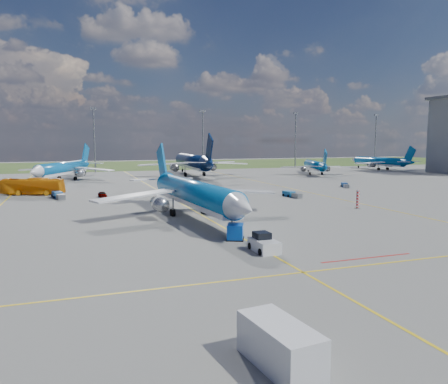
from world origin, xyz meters
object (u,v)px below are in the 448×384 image
object	(u,v)px
baggage_tug_w	(292,194)
bg_jet_nnw	(63,181)
service_van	(280,345)
warning_post	(358,199)
bg_jet_n	(192,175)
pushback_tug	(264,244)
apron_bus	(33,186)
baggage_tug_e	(345,185)
bg_jet_ne	(315,174)
service_car_c	(195,188)
baggage_tug_c	(59,195)
uld_container	(235,232)
service_car_a	(103,194)
service_car_b	(186,195)
main_airliner	(194,218)
bg_jet_ene	(379,170)

from	to	relation	value
baggage_tug_w	bg_jet_nnw	bearing A→B (deg)	119.36
service_van	warning_post	bearing A→B (deg)	42.98
baggage_tug_w	bg_jet_n	bearing A→B (deg)	83.90
pushback_tug	apron_bus	bearing A→B (deg)	113.92
baggage_tug_e	baggage_tug_w	bearing A→B (deg)	-125.82
bg_jet_ne	service_car_c	bearing A→B (deg)	52.44
service_car_c	baggage_tug_c	distance (m)	28.65
apron_bus	baggage_tug_e	xyz separation A→B (m)	(69.49, -8.64, -1.28)
bg_jet_ne	apron_bus	world-z (taller)	bg_jet_ne
pushback_tug	uld_container	distance (m)	5.95
warning_post	baggage_tug_c	xyz separation A→B (m)	(-46.70, 29.93, -0.93)
apron_bus	service_car_a	world-z (taller)	apron_bus
service_car_c	baggage_tug_w	bearing A→B (deg)	-17.66
baggage_tug_w	service_car_c	bearing A→B (deg)	121.64
service_car_b	service_car_a	bearing A→B (deg)	55.66
bg_jet_nnw	service_van	size ratio (longest dim) A/B	7.68
pushback_tug	uld_container	xyz separation A→B (m)	(-0.83, 5.89, 0.11)
warning_post	baggage_tug_e	size ratio (longest dim) A/B	0.66
service_van	baggage_tug_c	bearing A→B (deg)	92.61
bg_jet_n	baggage_tug_c	world-z (taller)	bg_jet_n
main_airliner	service_car_a	size ratio (longest dim) A/B	11.50
baggage_tug_w	uld_container	bearing A→B (deg)	-137.59
apron_bus	baggage_tug_c	world-z (taller)	apron_bus
warning_post	pushback_tug	size ratio (longest dim) A/B	0.55
bg_jet_nnw	apron_bus	size ratio (longest dim) A/B	3.03
main_airliner	service_car_c	bearing A→B (deg)	70.11
baggage_tug_w	baggage_tug_c	xyz separation A→B (m)	(-43.53, 13.15, 0.06)
pushback_tug	service_car_a	distance (m)	50.35
bg_jet_ene	baggage_tug_w	bearing A→B (deg)	37.45
service_car_a	service_car_c	distance (m)	20.92
bg_jet_ene	pushback_tug	size ratio (longest dim) A/B	6.32
main_airliner	service_van	world-z (taller)	main_airliner
uld_container	pushback_tug	bearing A→B (deg)	-57.17
bg_jet_ne	uld_container	bearing A→B (deg)	72.88
bg_jet_ene	main_airliner	distance (m)	123.87
pushback_tug	baggage_tug_c	world-z (taller)	pushback_tug
bg_jet_ene	service_car_c	bearing A→B (deg)	24.01
baggage_tug_w	bg_jet_ene	bearing A→B (deg)	31.07
uld_container	service_car_c	bearing A→B (deg)	104.53
pushback_tug	baggage_tug_w	world-z (taller)	pushback_tug
warning_post	pushback_tug	world-z (taller)	warning_post
pushback_tug	baggage_tug_e	bearing A→B (deg)	48.27
pushback_tug	baggage_tug_e	distance (m)	65.88
service_car_c	bg_jet_ne	bearing A→B (deg)	64.01
bg_jet_ene	baggage_tug_e	distance (m)	71.15
bg_jet_ne	service_car_a	bearing A→B (deg)	47.56
bg_jet_n	baggage_tug_e	bearing A→B (deg)	120.63
warning_post	service_car_c	size ratio (longest dim) A/B	0.72
service_car_a	bg_jet_nnw	bearing A→B (deg)	94.90
bg_jet_ne	baggage_tug_w	xyz separation A→B (m)	(-35.59, -50.47, 0.51)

